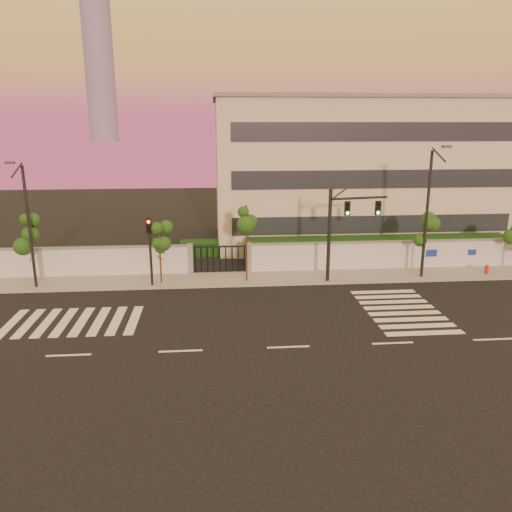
# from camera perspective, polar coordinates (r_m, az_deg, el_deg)

# --- Properties ---
(ground) EXTENTS (120.00, 120.00, 0.00)m
(ground) POSITION_cam_1_polar(r_m,az_deg,el_deg) (23.71, 3.73, -10.35)
(ground) COLOR black
(ground) RESTS_ON ground
(sidewalk) EXTENTS (60.00, 3.00, 0.15)m
(sidewalk) POSITION_cam_1_polar(r_m,az_deg,el_deg) (33.40, 1.07, -2.56)
(sidewalk) COLOR gray
(sidewalk) RESTS_ON ground
(perimeter_wall) EXTENTS (60.00, 0.36, 2.20)m
(perimeter_wall) POSITION_cam_1_polar(r_m,az_deg,el_deg) (34.56, 0.99, -0.23)
(perimeter_wall) COLOR silver
(perimeter_wall) RESTS_ON ground
(hedge_row) EXTENTS (41.00, 4.25, 1.80)m
(hedge_row) POSITION_cam_1_polar(r_m,az_deg,el_deg) (37.38, 2.18, 0.52)
(hedge_row) COLOR black
(hedge_row) RESTS_ON ground
(institutional_building) EXTENTS (24.40, 12.40, 12.25)m
(institutional_building) POSITION_cam_1_polar(r_m,az_deg,el_deg) (45.07, 11.17, 9.62)
(institutional_building) COLOR beige
(institutional_building) RESTS_ON ground
(distant_skyscraper) EXTENTS (16.00, 16.00, 118.00)m
(distant_skyscraper) POSITION_cam_1_polar(r_m,az_deg,el_deg) (311.77, -17.80, 23.86)
(distant_skyscraper) COLOR slate
(distant_skyscraper) RESTS_ON ground
(road_markings) EXTENTS (57.00, 7.62, 0.02)m
(road_markings) POSITION_cam_1_polar(r_m,az_deg,el_deg) (26.97, -0.81, -7.07)
(road_markings) COLOR silver
(road_markings) RESTS_ON ground
(street_tree_b) EXTENTS (1.44, 1.14, 4.72)m
(street_tree_b) POSITION_cam_1_polar(r_m,az_deg,el_deg) (34.42, -24.32, 2.47)
(street_tree_b) COLOR #382314
(street_tree_b) RESTS_ON ground
(street_tree_c) EXTENTS (1.30, 1.03, 4.06)m
(street_tree_c) POSITION_cam_1_polar(r_m,az_deg,el_deg) (32.10, -10.95, 1.83)
(street_tree_c) COLOR #382314
(street_tree_c) RESTS_ON ground
(street_tree_d) EXTENTS (1.52, 1.21, 5.13)m
(street_tree_d) POSITION_cam_1_polar(r_m,az_deg,el_deg) (31.82, -1.07, 3.44)
(street_tree_d) COLOR #382314
(street_tree_d) RESTS_ON ground
(street_tree_e) EXTENTS (1.39, 1.10, 4.33)m
(street_tree_e) POSITION_cam_1_polar(r_m,az_deg,el_deg) (35.46, 18.71, 2.88)
(street_tree_e) COLOR #382314
(street_tree_e) RESTS_ON ground
(traffic_signal_main) EXTENTS (3.87, 0.82, 6.15)m
(traffic_signal_main) POSITION_cam_1_polar(r_m,az_deg,el_deg) (32.24, 9.75, 3.59)
(traffic_signal_main) COLOR black
(traffic_signal_main) RESTS_ON ground
(traffic_signal_secondary) EXTENTS (0.36, 0.34, 4.60)m
(traffic_signal_secondary) POSITION_cam_1_polar(r_m,az_deg,el_deg) (31.74, -12.04, 1.50)
(traffic_signal_secondary) COLOR black
(traffic_signal_secondary) RESTS_ON ground
(streetlight_west) EXTENTS (0.48, 1.94, 8.07)m
(streetlight_west) POSITION_cam_1_polar(r_m,az_deg,el_deg) (33.24, -24.65, 3.60)
(streetlight_west) COLOR black
(streetlight_west) RESTS_ON ground
(streetlight_east) EXTENTS (0.53, 2.13, 8.86)m
(streetlight_east) POSITION_cam_1_polar(r_m,az_deg,el_deg) (34.16, 19.11, 5.14)
(streetlight_east) COLOR black
(streetlight_east) RESTS_ON ground
(fire_hydrant) EXTENTS (0.31, 0.30, 0.79)m
(fire_hydrant) POSITION_cam_1_polar(r_m,az_deg,el_deg) (37.51, 24.84, -1.50)
(fire_hydrant) COLOR red
(fire_hydrant) RESTS_ON ground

